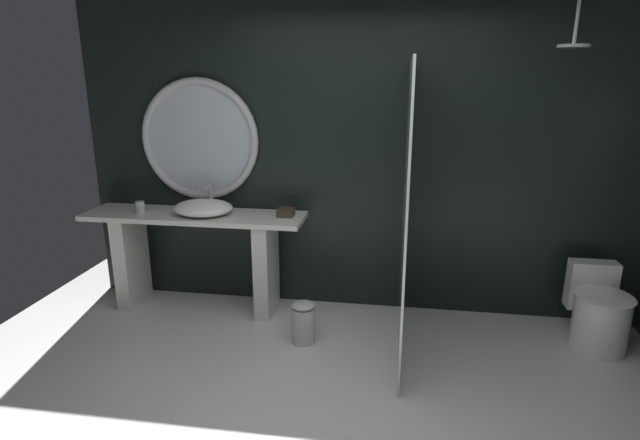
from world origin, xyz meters
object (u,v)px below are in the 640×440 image
tumbler_cup (140,207)px  waste_bin (303,322)px  tissue_box (286,212)px  round_wall_mirror (200,140)px  toilet (598,313)px  rain_shower_head (574,42)px  vessel_sink (203,208)px

tumbler_cup → waste_bin: size_ratio=0.30×
tissue_box → round_wall_mirror: round_wall_mirror is taller
tissue_box → toilet: (2.46, -0.21, -0.63)m
tissue_box → waste_bin: tissue_box is taller
waste_bin → tumbler_cup: bearing=164.0°
toilet → waste_bin: bearing=-172.1°
tumbler_cup → toilet: (3.71, -0.12, -0.65)m
rain_shower_head → toilet: (0.39, -0.13, -1.95)m
vessel_sink → toilet: size_ratio=0.83×
vessel_sink → tumbler_cup: vessel_sink is taller
tissue_box → round_wall_mirror: bearing=167.1°
tissue_box → rain_shower_head: (2.07, -0.08, 1.32)m
round_wall_mirror → rain_shower_head: size_ratio=3.27×
tumbler_cup → toilet: tumbler_cup is taller
tumbler_cup → rain_shower_head: bearing=0.1°
tumbler_cup → rain_shower_head: 3.57m
vessel_sink → tumbler_cup: bearing=-178.4°
round_wall_mirror → toilet: 3.48m
round_wall_mirror → waste_bin: bearing=-34.2°
round_wall_mirror → waste_bin: size_ratio=3.13×
tumbler_cup → rain_shower_head: (3.32, 0.01, 1.30)m
vessel_sink → toilet: vessel_sink is taller
round_wall_mirror → rain_shower_head: rain_shower_head is taller
tumbler_cup → rain_shower_head: rain_shower_head is taller
toilet → rain_shower_head: bearing=161.5°
toilet → tumbler_cup: bearing=178.1°
tissue_box → toilet: size_ratio=0.23×
waste_bin → round_wall_mirror: bearing=145.8°
waste_bin → vessel_sink: bearing=154.5°
rain_shower_head → toilet: size_ratio=0.54×
vessel_sink → round_wall_mirror: size_ratio=0.48×
vessel_sink → rain_shower_head: 3.05m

